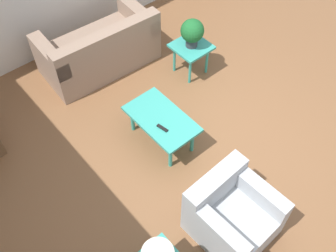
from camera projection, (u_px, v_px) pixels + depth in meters
name	position (u px, v px, depth m)	size (l,w,h in m)	color
ground_plane	(208.00, 141.00, 5.34)	(14.00, 14.00, 0.00)	brown
sofa	(100.00, 50.00, 6.02)	(1.00, 1.79, 0.85)	gray
armchair	(231.00, 214.00, 4.32)	(0.86, 0.84, 0.78)	#A8ADB2
coffee_table	(161.00, 121.00, 5.05)	(0.98, 0.56, 0.45)	teal
side_table_plant	(191.00, 50.00, 5.86)	(0.52, 0.52, 0.51)	teal
potted_plant	(192.00, 32.00, 5.60)	(0.34, 0.34, 0.44)	#333338
remote_control	(162.00, 128.00, 4.89)	(0.16, 0.07, 0.02)	black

